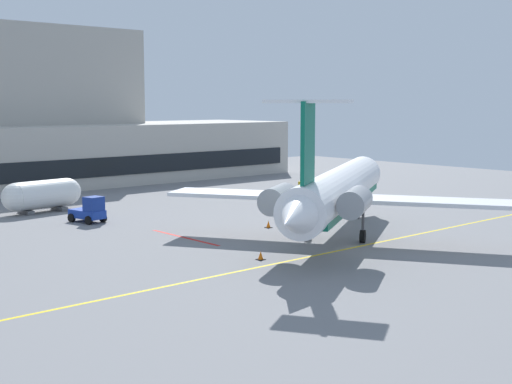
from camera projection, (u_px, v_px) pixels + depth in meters
ground at (334, 252)px, 46.41m from camera, size 120.00×120.00×0.11m
regional_jet at (337, 191)px, 50.03m from camera, size 27.02×22.39×9.87m
baggage_tug at (89, 211)px, 57.51m from camera, size 2.29×3.26×2.17m
pushback_tractor at (301, 190)px, 71.69m from camera, size 3.33×3.95×1.85m
fuel_tank at (42, 194)px, 62.92m from camera, size 7.68×3.23×2.85m
marshaller at (362, 192)px, 69.51m from camera, size 0.35×0.82×1.92m
safety_cone_alpha at (268, 225)px, 55.14m from camera, size 0.47×0.47×0.55m
safety_cone_bravo at (329, 217)px, 58.92m from camera, size 0.47×0.47×0.55m
safety_cone_charlie at (261, 256)px, 43.90m from camera, size 0.47×0.47×0.55m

